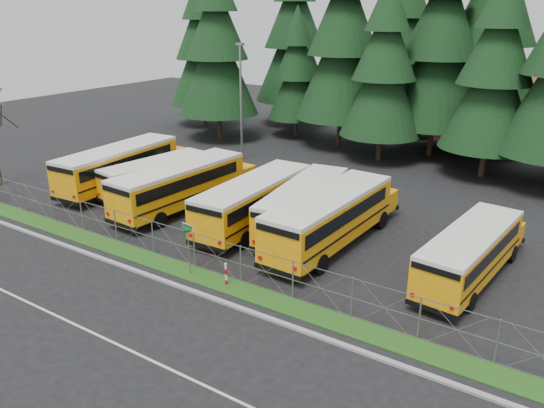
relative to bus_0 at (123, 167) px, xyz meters
The scene contains 26 objects.
ground 15.80m from the bus_0, 23.67° to the right, with size 120.00×120.00×0.00m, color black.
curb 17.26m from the bus_0, 33.17° to the right, with size 50.00×0.25×0.12m, color gray.
grass_verge 16.55m from the bus_0, 29.10° to the right, with size 50.00×1.40×0.06m, color #1A4C15.
road_lane_line 20.36m from the bus_0, 44.83° to the right, with size 50.00×0.12×0.01m, color beige.
chainlink_fence 16.15m from the bus_0, 26.92° to the right, with size 44.00×0.10×2.00m, color gray, non-canonical shape.
brick_building 39.41m from the bus_0, 58.81° to the left, with size 22.00×10.00×6.00m, color brown.
bus_0 is the anchor object (origin of this frame).
bus_1 3.38m from the bus_0, ahead, with size 2.33×9.87×2.59m, color orange, non-canonical shape.
bus_2 7.05m from the bus_0, ahead, with size 2.82×11.93×3.13m, color orange, non-canonical shape.
bus_4 12.86m from the bus_0, ahead, with size 2.74×11.59×3.04m, color orange, non-canonical shape.
bus_5 15.68m from the bus_0, ahead, with size 2.63×11.14×2.92m, color orange, non-canonical shape.
bus_6 18.18m from the bus_0, ahead, with size 2.86×12.12×3.18m, color orange, non-canonical shape.
bus_east 25.86m from the bus_0, ahead, with size 2.47×10.45×2.74m, color orange, non-canonical shape.
street_sign 15.97m from the bus_0, 30.53° to the right, with size 0.83×0.55×2.81m.
striped_bollard 17.88m from the bus_0, 26.52° to the right, with size 0.11×0.11×1.20m, color #B20C0C.
light_standard 12.40m from the bus_0, 76.23° to the left, with size 0.70×0.35×10.14m.
conifer_0 24.61m from the bus_0, 114.92° to the left, with size 7.54×7.54×16.67m, color black, non-canonical shape.
conifer_1 18.80m from the bus_0, 103.44° to the left, with size 8.10×8.10×17.92m, color black, non-canonical shape.
conifer_2 22.84m from the bus_0, 84.50° to the left, with size 6.02×6.02×13.30m, color black, non-canonical shape.
conifer_3 23.65m from the bus_0, 69.15° to the left, with size 8.76×8.76×19.38m, color black, non-canonical shape.
conifer_4 23.14m from the bus_0, 53.42° to the left, with size 7.13×7.13×15.77m, color black, non-canonical shape.
conifer_5 28.80m from the bus_0, 53.10° to the left, with size 8.71×8.71×19.26m, color black, non-canonical shape.
conifer_6 29.24m from the bus_0, 38.74° to the left, with size 7.39×7.39×16.33m, color black, non-canonical shape.
conifer_10 28.75m from the bus_0, 93.04° to the left, with size 8.74×8.74×19.32m, color black, non-canonical shape.
conifer_11 31.98m from the bus_0, 69.08° to the left, with size 7.69×7.69×17.00m, color black, non-canonical shape.
conifer_12 33.81m from the bus_0, 51.94° to the left, with size 9.79×9.79×21.64m, color black, non-canonical shape.
Camera 1 is at (16.12, -19.85, 12.81)m, focal length 35.00 mm.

